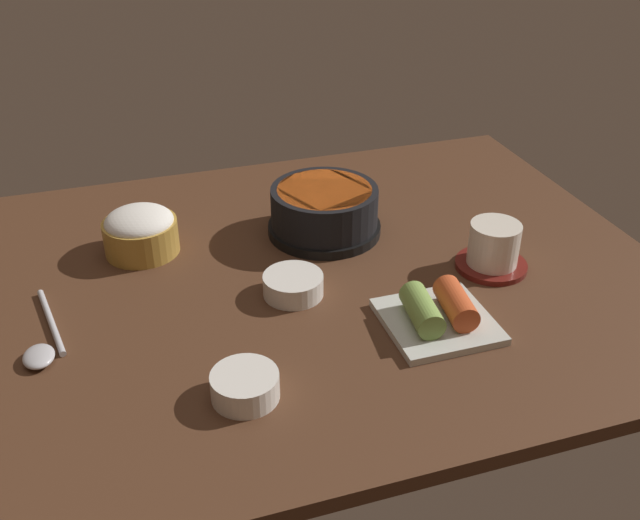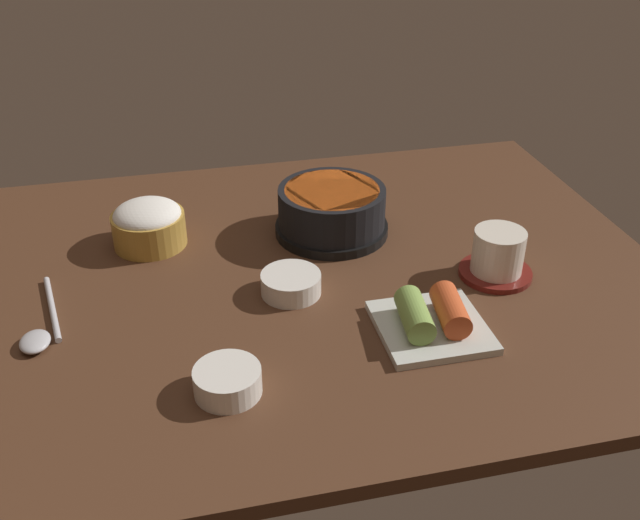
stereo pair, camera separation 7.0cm
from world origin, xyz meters
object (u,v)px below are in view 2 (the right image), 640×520
Objects in this scene: rice_bowl at (148,224)px; side_bowl_near at (227,380)px; tea_cup_with_saucer at (498,255)px; banchan_cup_center at (291,283)px; stone_pot at (332,210)px; kimchi_plate at (432,319)px; spoon at (41,331)px.

rice_bowl is 35.70cm from side_bowl_near.
tea_cup_with_saucer is 1.25× the size of banchan_cup_center.
side_bowl_near is at bearing -121.18° from stone_pot.
stone_pot is at bearing 102.57° from kimchi_plate.
spoon is (-46.43, 9.81, -1.05)cm from kimchi_plate.
stone_pot is at bearing -5.56° from rice_bowl.
rice_bowl reaches higher than side_bowl_near.
stone_pot is 26.91cm from rice_bowl.
banchan_cup_center is (-28.12, 2.01, -1.64)cm from tea_cup_with_saucer.
rice_bowl is 44.02cm from kimchi_plate.
side_bowl_near is 0.44× the size of spoon.
stone_pot is 27.49cm from kimchi_plate.
banchan_cup_center is 19.27cm from kimchi_plate.
stone_pot reaches higher than rice_bowl.
rice_bowl is 49.72cm from tea_cup_with_saucer.
kimchi_plate is at bearing -41.88° from rice_bowl.
tea_cup_with_saucer is at bearing -4.09° from banchan_cup_center.
kimchi_plate is at bearing 12.27° from side_bowl_near.
side_bowl_near is (-19.55, -32.30, -2.11)cm from stone_pot.
kimchi_plate is (32.75, -29.36, -1.72)cm from rice_bowl.
side_bowl_near reaches higher than banchan_cup_center.
rice_bowl reaches higher than spoon.
kimchi_plate is 1.75× the size of side_bowl_near.
banchan_cup_center is (17.66, -17.38, -1.83)cm from rice_bowl.
rice_bowl reaches higher than banchan_cup_center.
stone_pot reaches higher than side_bowl_near.
kimchi_plate is (5.96, -26.75, -2.08)cm from stone_pot.
tea_cup_with_saucer is 1.33× the size of side_bowl_near.
rice_bowl is 1.06× the size of tea_cup_with_saucer.
rice_bowl is 1.42× the size of side_bowl_near.
banchan_cup_center is 31.44cm from spoon.
rice_bowl is 0.81× the size of kimchi_plate.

